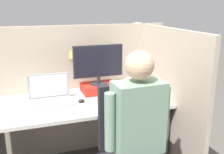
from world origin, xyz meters
TOP-DOWN VIEW (x-y plane):
  - cubicle_panel_back at (0.00, 0.77)m, footprint 2.00×0.05m
  - cubicle_panel_right at (0.78, 0.30)m, footprint 0.04×1.39m
  - desk at (0.00, 0.37)m, footprint 1.50×0.74m
  - paper_box at (0.21, 0.56)m, footprint 0.33×0.26m
  - monitor at (0.21, 0.56)m, footprint 0.49×0.17m
  - laptop at (-0.27, 0.41)m, footprint 0.37×0.24m
  - mouse at (-0.01, 0.32)m, footprint 0.06×0.04m
  - stapler at (0.64, 0.52)m, footprint 0.05×0.14m
  - carrot_toy at (0.34, 0.13)m, footprint 0.04×0.15m
  - office_chair at (0.24, -0.23)m, footprint 0.52×0.56m
  - person at (0.24, -0.38)m, footprint 0.48×0.41m
  - coffee_mug at (0.53, 0.56)m, footprint 0.09×0.09m

SIDE VIEW (x-z plane):
  - office_chair at x=0.24m, z-range 0.01..1.00m
  - desk at x=0.00m, z-range 0.19..0.91m
  - cubicle_panel_right at x=0.78m, z-range 0.00..1.36m
  - cubicle_panel_back at x=0.00m, z-range 0.00..1.36m
  - mouse at x=-0.01m, z-range 0.72..0.75m
  - carrot_toy at x=0.34m, z-range 0.72..0.76m
  - person at x=0.24m, z-range 0.10..1.38m
  - stapler at x=0.64m, z-range 0.72..0.78m
  - paper_box at x=0.21m, z-range 0.72..0.80m
  - laptop at x=-0.27m, z-range 0.64..0.90m
  - coffee_mug at x=0.53m, z-range 0.72..0.82m
  - monitor at x=0.21m, z-range 0.82..1.20m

